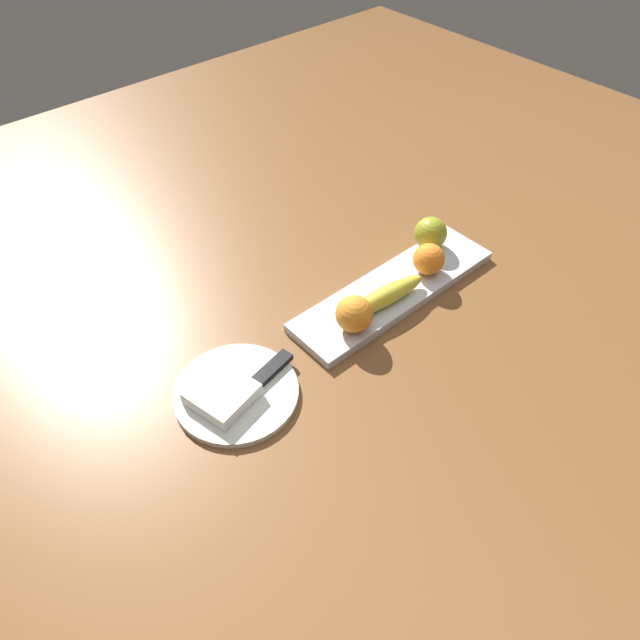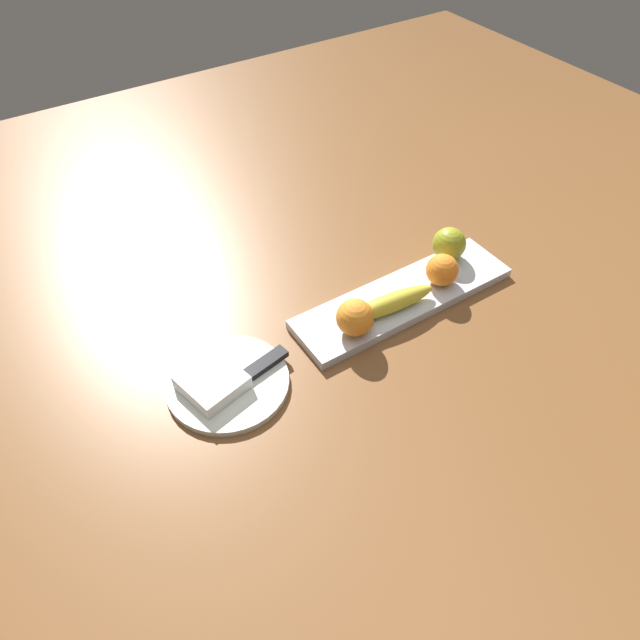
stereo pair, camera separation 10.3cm
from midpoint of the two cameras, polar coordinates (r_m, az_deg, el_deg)
name	(u,v)px [view 2 (the right image)]	position (r m, az deg, el deg)	size (l,w,h in m)	color
ground_plane	(391,307)	(1.14, 9.52, 1.15)	(2.40, 2.40, 0.00)	brown
fruit_tray	(402,296)	(1.15, 10.55, 2.17)	(0.46, 0.12, 0.02)	silver
apple	(449,244)	(1.23, 14.89, 7.08)	(0.07, 0.07, 0.07)	olive
banana	(390,303)	(1.09, 9.52, 1.48)	(0.19, 0.04, 0.04)	yellow
orange_near_apple	(442,270)	(1.17, 14.35, 4.64)	(0.06, 0.06, 0.06)	orange
orange_near_banana	(355,317)	(1.04, 6.28, 0.10)	(0.07, 0.07, 0.07)	orange
dinner_plate	(227,381)	(1.00, -6.21, -6.09)	(0.21, 0.21, 0.01)	white
folded_napkin	(211,380)	(0.98, -7.65, -6.03)	(0.09, 0.10, 0.03)	white
knife	(258,369)	(1.00, -3.16, -4.95)	(0.18, 0.06, 0.01)	silver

